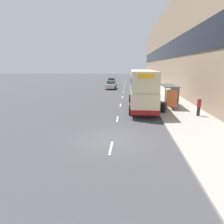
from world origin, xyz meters
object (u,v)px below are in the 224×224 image
Objects in this scene: car_1 at (112,82)px; car_2 at (111,85)px; car_0 at (138,82)px; pedestrian_2 at (171,94)px; pedestrian_at_shelter at (199,106)px; bus_shelter at (171,92)px; double_decker_bus_near at (142,88)px; litter_bin at (163,107)px; pedestrian_1 at (154,94)px.

car_1 reaches higher than car_2.
pedestrian_2 reaches higher than car_0.
car_2 is 2.40× the size of pedestrian_at_shelter.
bus_shelter is 20.66m from car_2.
car_0 is 0.98× the size of car_2.
car_1 is (-5.84, 27.56, -1.41)m from double_decker_bus_near.
bus_shelter is 2.34× the size of pedestrian_at_shelter.
car_2 is at bearing 114.44° from bus_shelter.
bus_shelter reaches higher than litter_bin.
pedestrian_2 is 1.75× the size of litter_bin.
pedestrian_1 is at bearing 117.52° from car_2.
pedestrian_2 is at bearing 122.17° from car_2.
car_1 is 8.50m from car_2.
pedestrian_1 is at bearing 90.04° from litter_bin.
car_1 is at bearing 109.36° from pedestrian_at_shelter.
pedestrian_1 is at bearing -86.33° from car_0.
litter_bin is (2.08, -2.61, -1.62)m from double_decker_bus_near.
pedestrian_2 reaches higher than car_2.
car_2 is (0.59, -8.48, -0.03)m from car_1.
litter_bin is (7.91, -30.17, -0.21)m from car_1.
pedestrian_1 is (-1.23, 4.76, -0.93)m from bus_shelter.
car_0 is at bearing 98.47° from pedestrian_at_shelter.
pedestrian_at_shelter reaches higher than car_1.
bus_shelter is 26.03m from car_0.
pedestrian_at_shelter reaches higher than car_0.
car_1 is at bearing 113.13° from pedestrian_2.
bus_shelter is 0.38× the size of double_decker_bus_near.
car_0 is 21.17m from pedestrian_1.
car_0 is 4.00× the size of litter_bin.
car_2 is at bearing 114.50° from pedestrian_at_shelter.
pedestrian_at_shelter is at bearing -36.07° from double_decker_bus_near.
bus_shelter is at bearing 5.11° from double_decker_bus_near.
litter_bin is (0.01, -7.66, -0.28)m from pedestrian_1.
car_0 reaches higher than litter_bin.
pedestrian_2 is at bearing 113.13° from car_1.
pedestrian_at_shelter is 1.71× the size of litter_bin.
pedestrian_2 reaches higher than pedestrian_at_shelter.
pedestrian_at_shelter is 1.13× the size of pedestrian_1.
car_1 is at bearing 168.05° from car_0.
double_decker_bus_near is 26.22m from car_0.
pedestrian_2 is (10.03, -23.48, 0.20)m from car_1.
bus_shelter is 1.03× the size of car_1.
pedestrian_2 is at bearing 72.44° from litter_bin.
pedestrian_2 is 7.03m from litter_bin.
pedestrian_at_shelter is at bearing -82.89° from pedestrian_2.
double_decker_bus_near is 3.71m from litter_bin.
litter_bin is at bearing -89.96° from pedestrian_1.
car_2 is at bearing 117.52° from pedestrian_1.
bus_shelter is at bearing 67.19° from litter_bin.
pedestrian_2 is at bearing -81.05° from car_0.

